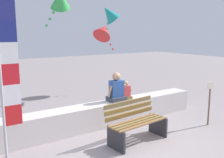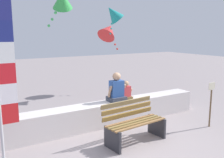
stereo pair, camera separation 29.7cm
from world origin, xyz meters
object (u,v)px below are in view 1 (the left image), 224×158
Objects in this scene: person_adult at (116,90)px; kite_green at (60,0)px; park_bench at (136,123)px; sign_post at (209,99)px; flag_banner at (6,73)px; person_child at (126,92)px; kite_teal at (109,14)px; kite_red at (104,31)px.

kite_green is (-0.80, 1.62, 2.38)m from person_adult.
park_bench is 2.22m from sign_post.
park_bench is 0.49× the size of flag_banner.
park_bench is at bearing -116.89° from person_child.
kite_green reaches higher than kite_teal.
person_child is at bearing -115.03° from kite_teal.
kite_teal is (1.89, 3.94, 2.66)m from park_bench.
flag_banner is 4.86m from sign_post.
person_adult is at bearing 14.31° from flag_banner.
kite_red is (1.82, 3.51, 1.55)m from person_adult.
person_child is at bearing 12.98° from flag_banner.
kite_teal is (4.40, 3.47, 1.37)m from flag_banner.
park_bench is at bearing -79.90° from kite_green.
park_bench is at bearing 172.52° from sign_post.
person_child is 0.17× the size of flag_banner.
kite_green is at bearing 100.10° from park_bench.
kite_teal is at bearing 64.97° from person_child.
kite_teal is at bearing 25.34° from kite_green.
sign_post is (1.88, -1.48, -0.21)m from person_adult.
person_child is at bearing 63.11° from park_bench.
kite_teal is at bearing 93.94° from sign_post.
park_bench is 1.18× the size of kite_red.
kite_green is at bearing -144.34° from kite_red.
person_adult reaches higher than person_child.
kite_teal is 1.04× the size of kite_green.
person_child is at bearing 0.06° from person_adult.
person_adult reaches higher than park_bench.
sign_post is (0.05, -4.99, -1.76)m from kite_red.
kite_teal reaches higher than sign_post.
person_child is 3.32m from flag_banner.
kite_teal is 2.65m from kite_green.
person_adult is (0.30, 1.19, 0.49)m from park_bench.
kite_green reaches higher than flag_banner.
kite_green is at bearing -154.66° from kite_teal.
kite_teal is 4.86m from sign_post.
kite_teal is at bearing -107.57° from kite_red.
person_child is 3.16m from kite_green.
sign_post is at bearing -89.40° from kite_red.
kite_red is (4.64, 4.23, 0.76)m from flag_banner.
sign_post reaches higher than person_child.
sign_post is at bearing -7.48° from park_bench.
flag_banner reaches higher than kite_red.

